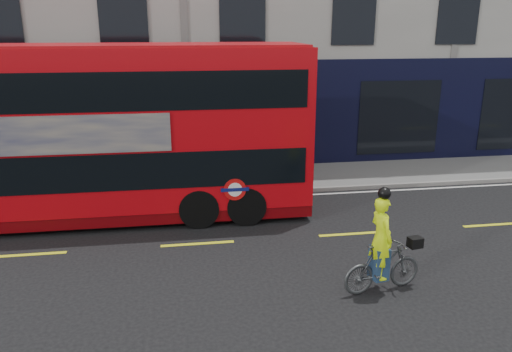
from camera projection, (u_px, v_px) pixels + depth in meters
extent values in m
plane|color=black|center=(201.00, 272.00, 10.89)|extent=(120.00, 120.00, 0.00)
cube|color=slate|center=(191.00, 182.00, 17.02)|extent=(60.00, 3.00, 0.12)
cube|color=gray|center=(193.00, 196.00, 15.60)|extent=(60.00, 0.12, 0.13)
cube|color=black|center=(188.00, 118.00, 17.86)|extent=(50.00, 0.08, 4.00)
cube|color=silver|center=(193.00, 201.00, 15.33)|extent=(58.00, 0.10, 0.01)
cube|color=red|center=(92.00, 127.00, 13.35)|extent=(11.64, 2.71, 4.18)
cube|color=#610307|center=(99.00, 206.00, 14.00)|extent=(11.64, 2.65, 0.32)
cube|color=black|center=(95.00, 160.00, 13.62)|extent=(11.18, 2.74, 0.95)
cube|color=black|center=(88.00, 86.00, 13.04)|extent=(11.18, 2.74, 0.95)
cube|color=#A00B11|center=(84.00, 46.00, 12.74)|extent=(11.41, 2.60, 0.08)
cube|color=black|center=(303.00, 153.00, 14.45)|extent=(0.05, 2.38, 0.95)
cube|color=black|center=(305.00, 83.00, 13.87)|extent=(0.05, 2.38, 0.95)
cube|color=tan|center=(36.00, 136.00, 11.90)|extent=(6.34, 0.07, 0.95)
cylinder|color=red|center=(235.00, 190.00, 13.04)|extent=(0.59, 0.02, 0.59)
cylinder|color=white|center=(235.00, 190.00, 13.03)|extent=(0.38, 0.02, 0.38)
cube|color=#0C1459|center=(235.00, 190.00, 13.03)|extent=(0.74, 0.02, 0.10)
cylinder|color=black|center=(241.00, 192.00, 14.51)|extent=(1.07, 2.70, 1.06)
cylinder|color=black|center=(197.00, 194.00, 14.33)|extent=(1.07, 2.70, 1.06)
imported|color=#474A4C|center=(383.00, 267.00, 10.01)|extent=(1.78, 0.79, 1.04)
imported|color=#C6EB0D|center=(381.00, 238.00, 9.79)|extent=(0.50, 0.67, 1.68)
cube|color=black|center=(415.00, 242.00, 10.11)|extent=(0.30, 0.26, 0.21)
cube|color=navy|center=(379.00, 263.00, 9.95)|extent=(0.35, 0.41, 0.68)
sphere|color=black|center=(384.00, 193.00, 9.52)|extent=(0.25, 0.25, 0.25)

